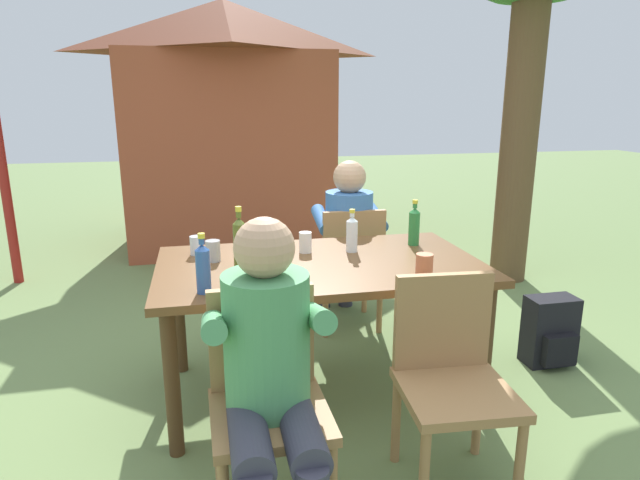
# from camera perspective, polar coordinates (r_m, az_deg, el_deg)

# --- Properties ---
(ground_plane) EXTENTS (24.00, 24.00, 0.00)m
(ground_plane) POSITION_cam_1_polar(r_m,az_deg,el_deg) (3.15, 0.00, -15.44)
(ground_plane) COLOR #6B844C
(dining_table) EXTENTS (1.68, 0.97, 0.75)m
(dining_table) POSITION_cam_1_polar(r_m,az_deg,el_deg) (2.87, 0.00, -3.97)
(dining_table) COLOR brown
(dining_table) RESTS_ON ground_plane
(chair_far_right) EXTENTS (0.45, 0.45, 0.87)m
(chair_far_right) POSITION_cam_1_polar(r_m,az_deg,el_deg) (3.74, 3.10, -2.31)
(chair_far_right) COLOR #A37547
(chair_far_right) RESTS_ON ground_plane
(chair_near_left) EXTENTS (0.45, 0.45, 0.87)m
(chair_near_left) POSITION_cam_1_polar(r_m,az_deg,el_deg) (2.18, -5.58, -15.44)
(chair_near_left) COLOR #A37547
(chair_near_left) RESTS_ON ground_plane
(chair_near_right) EXTENTS (0.47, 0.47, 0.87)m
(chair_near_right) POSITION_cam_1_polar(r_m,az_deg,el_deg) (2.37, 13.50, -13.15)
(chair_near_right) COLOR #A37547
(chair_near_right) RESTS_ON ground_plane
(person_in_white_shirt) EXTENTS (0.47, 0.62, 1.18)m
(person_in_white_shirt) POSITION_cam_1_polar(r_m,az_deg,el_deg) (3.79, 2.72, 0.57)
(person_in_white_shirt) COLOR #3D70B2
(person_in_white_shirt) RESTS_ON ground_plane
(person_in_plaid_shirt) EXTENTS (0.47, 0.62, 1.18)m
(person_in_plaid_shirt) POSITION_cam_1_polar(r_m,az_deg,el_deg) (2.01, -5.28, -12.86)
(person_in_plaid_shirt) COLOR #4C935B
(person_in_plaid_shirt) RESTS_ON ground_plane
(bottle_green) EXTENTS (0.06, 0.06, 0.27)m
(bottle_green) POSITION_cam_1_polar(r_m,az_deg,el_deg) (3.20, 9.83, 1.49)
(bottle_green) COLOR #287A38
(bottle_green) RESTS_ON dining_table
(bottle_clear) EXTENTS (0.06, 0.06, 0.24)m
(bottle_clear) POSITION_cam_1_polar(r_m,az_deg,el_deg) (3.02, 3.36, 0.68)
(bottle_clear) COLOR white
(bottle_clear) RESTS_ON dining_table
(bottle_amber) EXTENTS (0.06, 0.06, 0.27)m
(bottle_amber) POSITION_cam_1_polar(r_m,az_deg,el_deg) (2.41, -7.71, -2.78)
(bottle_amber) COLOR #996019
(bottle_amber) RESTS_ON dining_table
(bottle_olive) EXTENTS (0.06, 0.06, 0.32)m
(bottle_olive) POSITION_cam_1_polar(r_m,az_deg,el_deg) (2.75, -8.42, -0.19)
(bottle_olive) COLOR #566623
(bottle_olive) RESTS_ON dining_table
(bottle_blue) EXTENTS (0.06, 0.06, 0.27)m
(bottle_blue) POSITION_cam_1_polar(r_m,az_deg,el_deg) (2.43, -12.15, -2.82)
(bottle_blue) COLOR #2D56A3
(bottle_blue) RESTS_ON dining_table
(cup_white) EXTENTS (0.07, 0.07, 0.11)m
(cup_white) POSITION_cam_1_polar(r_m,az_deg,el_deg) (3.01, -1.54, -0.25)
(cup_white) COLOR white
(cup_white) RESTS_ON dining_table
(cup_steel) EXTENTS (0.08, 0.08, 0.11)m
(cup_steel) POSITION_cam_1_polar(r_m,az_deg,el_deg) (2.91, -11.13, -1.13)
(cup_steel) COLOR #B2B7BC
(cup_steel) RESTS_ON dining_table
(cup_glass) EXTENTS (0.07, 0.07, 0.10)m
(cup_glass) POSITION_cam_1_polar(r_m,az_deg,el_deg) (3.05, -12.81, -0.55)
(cup_glass) COLOR silver
(cup_glass) RESTS_ON dining_table
(cup_terracotta) EXTENTS (0.08, 0.08, 0.11)m
(cup_terracotta) POSITION_cam_1_polar(r_m,az_deg,el_deg) (2.67, 10.87, -2.58)
(cup_terracotta) COLOR #BC6B47
(cup_terracotta) RESTS_ON dining_table
(backpack_by_near_side) EXTENTS (0.30, 0.23, 0.42)m
(backpack_by_near_side) POSITION_cam_1_polar(r_m,az_deg,el_deg) (3.62, 22.98, -8.88)
(backpack_by_near_side) COLOR black
(backpack_by_near_side) RESTS_ON ground_plane
(brick_kiosk) EXTENTS (2.39, 1.99, 2.58)m
(brick_kiosk) POSITION_cam_1_polar(r_m,az_deg,el_deg) (6.19, -9.70, 12.40)
(brick_kiosk) COLOR #9E472D
(brick_kiosk) RESTS_ON ground_plane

